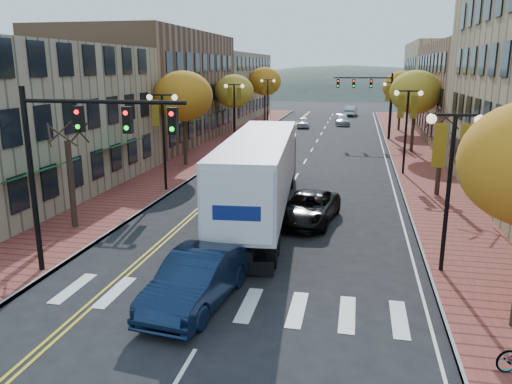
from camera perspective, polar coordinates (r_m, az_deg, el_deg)
The scene contains 28 objects.
ground at distance 15.41m, azimuth -5.85°, elevation -15.73°, with size 200.00×200.00×0.00m, color black.
sidewalk_left at distance 47.69m, azimuth -4.63°, elevation 4.97°, with size 4.00×85.00×0.15m, color brown.
sidewalk_right at distance 46.10m, azimuth 17.46°, elevation 4.05°, with size 4.00×85.00×0.15m, color brown.
building_left_mid at distance 53.14m, azimuth -12.17°, elevation 11.53°, with size 12.00×24.00×11.00m, color brown.
building_left_far at distance 76.74m, azimuth -4.57°, elevation 11.95°, with size 12.00×26.00×9.50m, color #9E8966.
building_right_mid at distance 56.63m, azimuth 26.64°, elevation 10.01°, with size 15.00×24.00×10.00m, color brown.
building_right_far at distance 78.08m, azimuth 22.60°, elevation 11.53°, with size 15.00×20.00×11.00m, color #9E8966.
tree_left_a at distance 25.12m, azimuth -20.35°, elevation 0.83°, with size 0.28×0.28×4.20m.
tree_left_b at distance 39.05m, azimuth -8.30°, elevation 10.77°, with size 4.48×4.48×7.21m.
tree_left_c at distance 54.39m, azimuth -2.52°, elevation 11.41°, with size 4.16×4.16×6.69m.
tree_left_d at distance 71.95m, azimuth 1.02°, elevation 12.53°, with size 4.61×4.61×7.42m.
tree_right_b at distance 31.56m, azimuth 20.24°, elevation 3.42°, with size 0.28×0.28×4.20m.
tree_right_c at distance 47.02m, azimuth 17.77°, elevation 10.81°, with size 4.48×4.48×7.21m.
tree_right_d at distance 62.95m, azimuth 16.28°, elevation 11.46°, with size 4.35×4.35×7.00m.
lamp_left_b at distance 31.16m, azimuth -10.57°, elevation 7.73°, with size 1.96×0.36×6.05m.
lamp_left_c at distance 48.26m, azimuth -2.50°, elevation 10.16°, with size 1.96×0.36×6.05m.
lamp_left_d at distance 65.84m, azimuth 1.35°, elevation 11.24°, with size 1.96×0.36×6.05m.
lamp_right_a at distance 19.31m, azimuth 21.40°, elevation 3.14°, with size 1.96×0.36×6.05m.
lamp_right_b at distance 37.02m, azimuth 16.87°, elevation 8.35°, with size 1.96×0.36×6.05m.
lamp_right_c at distance 54.92m, azimuth 15.26°, elevation 10.17°, with size 1.96×0.36×6.05m.
traffic_mast_near at distance 18.62m, azimuth -19.78°, elevation 4.87°, with size 6.10×0.35×7.00m.
traffic_mast_far at distance 54.79m, azimuth 13.15°, elevation 10.95°, with size 6.10×0.34×7.00m.
semi_truck at distance 25.93m, azimuth 0.74°, elevation 2.80°, with size 4.18×17.62×4.36m.
navy_sedan at distance 16.72m, azimuth -6.77°, elevation -9.84°, with size 1.88×5.39×1.78m, color black.
black_suv at distance 25.21m, azimuth 5.99°, elevation -1.82°, with size 2.49×5.40×1.50m, color black.
car_far_white at distance 65.08m, azimuth 5.43°, elevation 7.94°, with size 1.57×3.89×1.33m, color silver.
car_far_silver at distance 68.49m, azimuth 9.85°, elevation 8.09°, with size 1.83×4.50×1.31m, color #AAAAB1.
car_far_oncoming at distance 81.85m, azimuth 10.76°, elevation 9.10°, with size 1.64×4.69×1.55m, color #B5B5BD.
Camera 1 is at (4.13, -12.71, 7.66)m, focal length 35.00 mm.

